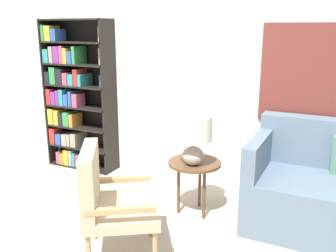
# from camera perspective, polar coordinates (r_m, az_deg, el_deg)

# --- Properties ---
(wall_back) EXTENTS (6.40, 0.08, 2.70)m
(wall_back) POSITION_cam_1_polar(r_m,az_deg,el_deg) (4.06, 5.54, 9.33)
(wall_back) COLOR white
(wall_back) RESTS_ON ground_plane
(bookshelf) EXTENTS (0.90, 0.30, 1.83)m
(bookshelf) POSITION_cam_1_polar(r_m,az_deg,el_deg) (4.80, -14.24, 4.46)
(bookshelf) COLOR black
(bookshelf) RESTS_ON ground_plane
(armchair) EXTENTS (0.77, 0.78, 0.88)m
(armchair) POSITION_cam_1_polar(r_m,az_deg,el_deg) (2.90, -9.34, -10.45)
(armchair) COLOR tan
(armchair) RESTS_ON ground_plane
(side_table) EXTENTS (0.50, 0.50, 0.52)m
(side_table) POSITION_cam_1_polar(r_m,az_deg,el_deg) (3.54, 4.05, -6.34)
(side_table) COLOR brown
(side_table) RESTS_ON ground_plane
(table_lamp) EXTENTS (0.33, 0.33, 0.46)m
(table_lamp) POSITION_cam_1_polar(r_m,az_deg,el_deg) (3.36, 3.89, -1.23)
(table_lamp) COLOR #A59E93
(table_lamp) RESTS_ON side_table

